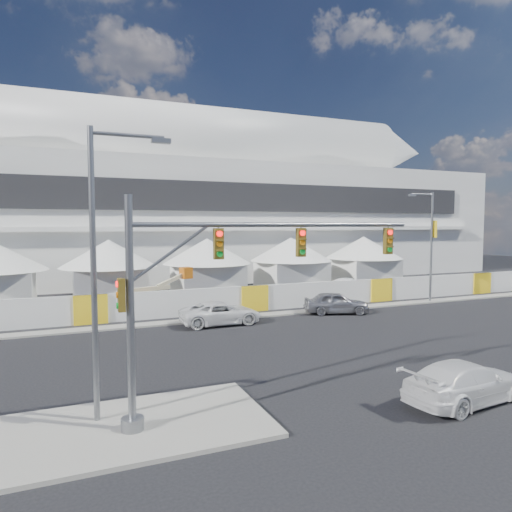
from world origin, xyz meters
name	(u,v)px	position (x,y,z in m)	size (l,w,h in m)	color
ground	(253,379)	(0.00, 0.00, 0.00)	(160.00, 160.00, 0.00)	black
median_island	(117,430)	(-6.00, -3.00, 0.07)	(10.00, 5.00, 0.15)	gray
far_curb	(414,303)	(20.00, 12.50, 0.06)	(80.00, 1.20, 0.12)	gray
stadium	(196,204)	(8.71, 41.50, 9.45)	(80.00, 24.80, 21.98)	silver
tent_row	(160,263)	(0.50, 24.00, 3.15)	(53.40, 8.40, 5.40)	white
hoarding_fence	(254,298)	(6.00, 14.50, 1.00)	(70.00, 0.25, 2.00)	silver
scaffold_tower	(441,229)	(46.00, 36.00, 6.00)	(4.40, 4.40, 12.00)	#595B60
sedan_silver	(336,303)	(11.37, 11.19, 0.83)	(4.85, 1.95, 1.65)	#9A9A9E
pickup_curb	(221,313)	(2.11, 10.97, 0.77)	(5.54, 2.55, 1.54)	silver
pickup_near	(465,382)	(6.51, -5.45, 0.78)	(5.41, 2.20, 1.57)	silver
lot_car_a	(352,286)	(17.95, 18.78, 0.76)	(4.60, 1.60, 1.52)	white
lot_car_b	(441,284)	(27.47, 17.00, 0.72)	(4.22, 1.70, 1.44)	black
traffic_mast	(201,295)	(-3.22, -3.36, 4.40)	(11.08, 0.73, 7.54)	gray
streetlight_median	(101,254)	(-6.29, -2.13, 5.78)	(2.71, 0.27, 9.80)	slate
streetlight_curb	(430,239)	(21.53, 12.50, 5.52)	(2.82, 0.63, 9.51)	slate
boom_lift	(145,302)	(-2.04, 16.71, 0.88)	(6.68, 2.43, 3.28)	#C25F12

